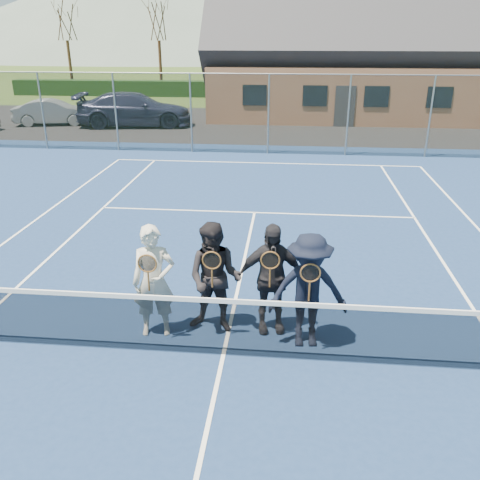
{
  "coord_description": "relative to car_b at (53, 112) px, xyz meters",
  "views": [
    {
      "loc": [
        0.86,
        -6.24,
        4.45
      ],
      "look_at": [
        0.1,
        1.5,
        1.25
      ],
      "focal_mm": 38.0,
      "sensor_mm": 36.0,
      "label": 1
    }
  ],
  "objects": [
    {
      "name": "ground",
      "position": [
        11.24,
        0.85,
        -0.63
      ],
      "size": [
        220.0,
        220.0,
        0.0
      ],
      "primitive_type": "plane",
      "color": "#304619",
      "rests_on": "ground"
    },
    {
      "name": "court_surface",
      "position": [
        11.24,
        -19.15,
        -0.62
      ],
      "size": [
        30.0,
        30.0,
        0.02
      ],
      "primitive_type": "cube",
      "color": "navy",
      "rests_on": "ground"
    },
    {
      "name": "tarmac_carpark",
      "position": [
        7.24,
        0.85,
        -0.63
      ],
      "size": [
        40.0,
        12.0,
        0.01
      ],
      "primitive_type": "cube",
      "color": "black",
      "rests_on": "ground"
    },
    {
      "name": "hedge_row",
      "position": [
        11.24,
        12.85,
        -0.08
      ],
      "size": [
        40.0,
        1.2,
        1.1
      ],
      "primitive_type": "cube",
      "color": "black",
      "rests_on": "ground"
    },
    {
      "name": "hill_west",
      "position": [
        -13.76,
        75.85,
        8.37
      ],
      "size": [
        110.0,
        110.0,
        18.0
      ],
      "primitive_type": "cone",
      "color": "#516157",
      "rests_on": "ground"
    },
    {
      "name": "car_b",
      "position": [
        0.0,
        0.0,
        0.0
      ],
      "size": [
        4.04,
        2.15,
        1.27
      ],
      "primitive_type": "imported",
      "rotation": [
        0.0,
        0.0,
        1.79
      ],
      "color": "gray",
      "rests_on": "ground"
    },
    {
      "name": "car_c",
      "position": [
        4.27,
        0.03,
        0.19
      ],
      "size": [
        5.96,
        3.08,
        1.65
      ],
      "primitive_type": "imported",
      "rotation": [
        0.0,
        0.0,
        1.71
      ],
      "color": "#1C1F38",
      "rests_on": "ground"
    },
    {
      "name": "court_markings",
      "position": [
        11.24,
        -19.15,
        -0.61
      ],
      "size": [
        11.03,
        23.83,
        0.01
      ],
      "color": "white",
      "rests_on": "court_surface"
    },
    {
      "name": "tennis_net",
      "position": [
        11.24,
        -19.15,
        -0.09
      ],
      "size": [
        11.68,
        0.08,
        1.1
      ],
      "color": "slate",
      "rests_on": "ground"
    },
    {
      "name": "perimeter_fence",
      "position": [
        11.24,
        -5.65,
        0.89
      ],
      "size": [
        30.07,
        0.07,
        3.02
      ],
      "color": "slate",
      "rests_on": "ground"
    },
    {
      "name": "clubhouse",
      "position": [
        15.24,
        4.85,
        3.36
      ],
      "size": [
        15.6,
        8.2,
        7.7
      ],
      "color": "#9E6B4C",
      "rests_on": "ground"
    },
    {
      "name": "tree_a",
      "position": [
        -4.76,
        13.85,
        5.16
      ],
      "size": [
        3.2,
        3.2,
        7.77
      ],
      "color": "#372314",
      "rests_on": "ground"
    },
    {
      "name": "tree_b",
      "position": [
        2.24,
        13.85,
        5.16
      ],
      "size": [
        3.2,
        3.2,
        7.77
      ],
      "color": "#362013",
      "rests_on": "ground"
    },
    {
      "name": "tree_c",
      "position": [
        13.24,
        13.85,
        5.16
      ],
      "size": [
        3.2,
        3.2,
        7.77
      ],
      "color": "#342313",
      "rests_on": "ground"
    },
    {
      "name": "tree_d",
      "position": [
        23.24,
        13.85,
        5.16
      ],
      "size": [
        3.2,
        3.2,
        7.77
      ],
      "color": "#3D2616",
      "rests_on": "ground"
    },
    {
      "name": "player_a",
      "position": [
        10.12,
        -18.65,
        0.29
      ],
      "size": [
        0.73,
        0.56,
        1.8
      ],
      "color": "beige",
      "rests_on": "court_surface"
    },
    {
      "name": "player_b",
      "position": [
        11.03,
        -18.45,
        0.29
      ],
      "size": [
        0.97,
        0.81,
        1.8
      ],
      "color": "black",
      "rests_on": "court_surface"
    },
    {
      "name": "player_c",
      "position": [
        11.88,
        -18.36,
        0.29
      ],
      "size": [
        1.11,
        0.61,
        1.8
      ],
      "color": "black",
      "rests_on": "court_surface"
    },
    {
      "name": "player_d",
      "position": [
        12.45,
        -18.72,
        0.29
      ],
      "size": [
        1.22,
        0.77,
        1.8
      ],
      "color": "black",
      "rests_on": "court_surface"
    }
  ]
}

